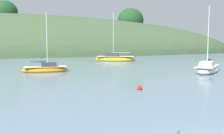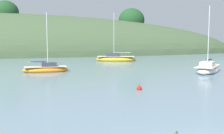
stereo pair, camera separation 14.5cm
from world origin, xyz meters
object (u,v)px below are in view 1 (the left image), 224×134
at_px(sailboat_orange_cutter, 46,69).
at_px(sailboat_blue_center, 207,69).
at_px(sailboat_red_portside, 115,59).
at_px(mooring_buoy_outer, 140,88).

bearing_deg(sailboat_orange_cutter, sailboat_blue_center, -13.58).
bearing_deg(sailboat_red_portside, mooring_buoy_outer, -99.05).
height_order(sailboat_orange_cutter, mooring_buoy_outer, sailboat_orange_cutter).
distance_m(sailboat_blue_center, mooring_buoy_outer, 15.38).
xyz_separation_m(sailboat_red_portside, sailboat_orange_cutter, (-12.56, -14.60, -0.08)).
bearing_deg(sailboat_red_portside, sailboat_blue_center, -68.77).
bearing_deg(sailboat_blue_center, sailboat_orange_cutter, 166.42).
xyz_separation_m(sailboat_blue_center, sailboat_orange_cutter, (-20.12, 4.86, -0.05)).
relative_size(sailboat_red_portside, mooring_buoy_outer, 17.45).
relative_size(sailboat_blue_center, sailboat_orange_cutter, 1.10).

